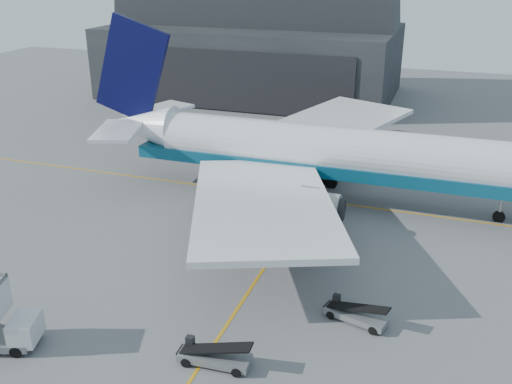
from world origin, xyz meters
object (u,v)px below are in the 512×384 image
at_px(belt_loader_a, 214,356).
at_px(pushback_tug, 287,243).
at_px(airliner, 320,152).
at_px(belt_loader_b, 355,314).

bearing_deg(belt_loader_a, pushback_tug, 86.59).
height_order(airliner, belt_loader_a, airliner).
xyz_separation_m(pushback_tug, belt_loader_b, (7.37, -8.41, -0.07)).
bearing_deg(pushback_tug, belt_loader_a, -77.32).
height_order(airliner, belt_loader_b, airliner).
xyz_separation_m(airliner, pushback_tug, (0.06, -12.03, -4.44)).
distance_m(airliner, belt_loader_b, 22.21).
relative_size(airliner, belt_loader_b, 10.95).
relative_size(pushback_tug, belt_loader_a, 0.80).
bearing_deg(belt_loader_a, airliner, 86.85).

